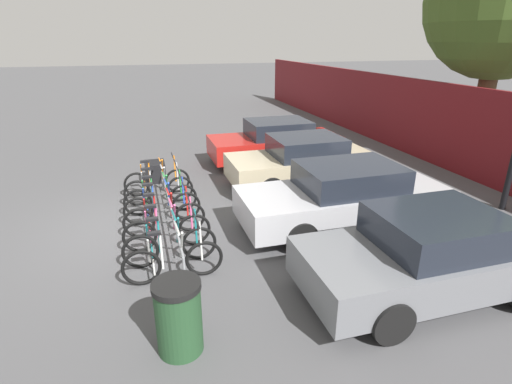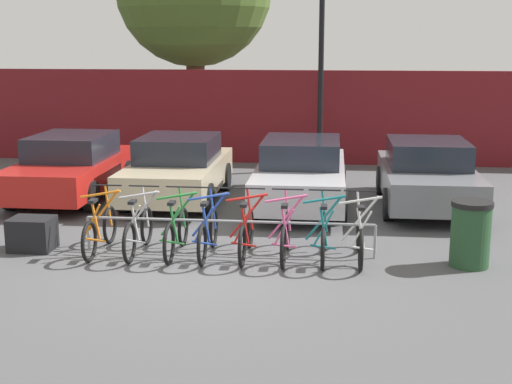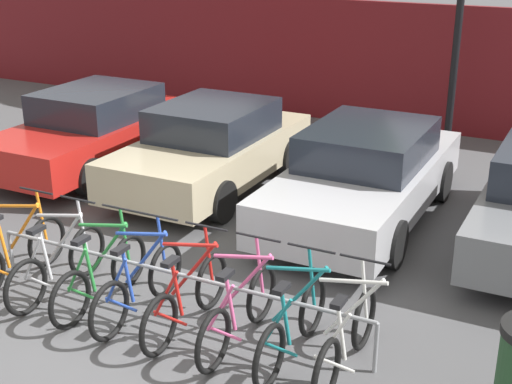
{
  "view_description": "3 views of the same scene",
  "coord_description": "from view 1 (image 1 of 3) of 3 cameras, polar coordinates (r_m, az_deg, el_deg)",
  "views": [
    {
      "loc": [
        8.44,
        0.19,
        3.88
      ],
      "look_at": [
        0.75,
        2.48,
        0.79
      ],
      "focal_mm": 28.0,
      "sensor_mm": 36.0,
      "label": 1
    },
    {
      "loc": [
        1.97,
        -10.41,
        3.45
      ],
      "look_at": [
        0.63,
        1.75,
        0.81
      ],
      "focal_mm": 50.0,
      "sensor_mm": 36.0,
      "label": 2
    },
    {
      "loc": [
        4.29,
        -5.12,
        4.13
      ],
      "look_at": [
        0.75,
        1.88,
        1.15
      ],
      "focal_mm": 50.0,
      "sensor_mm": 36.0,
      "label": 3
    }
  ],
  "objects": [
    {
      "name": "bicycle_white",
      "position": [
        6.98,
        -11.72,
        -9.57
      ],
      "size": [
        0.68,
        1.71,
        1.05
      ],
      "rotation": [
        0.0,
        0.0,
        0.07
      ],
      "color": "black",
      "rests_on": "ground"
    },
    {
      "name": "cargo_crate",
      "position": [
        11.98,
        -14.2,
        2.88
      ],
      "size": [
        0.7,
        0.56,
        0.55
      ],
      "primitive_type": "cube",
      "color": "black",
      "rests_on": "ground"
    },
    {
      "name": "car_grey",
      "position": [
        6.96,
        23.49,
        -8.15
      ],
      "size": [
        1.91,
        4.1,
        1.4
      ],
      "color": "slate",
      "rests_on": "ground"
    },
    {
      "name": "hoarding_wall",
      "position": [
        12.83,
        30.71,
        6.52
      ],
      "size": [
        36.0,
        0.16,
        2.6
      ],
      "primitive_type": "cube",
      "color": "maroon",
      "rests_on": "ground"
    },
    {
      "name": "bicycle_pink",
      "position": [
        8.01,
        -12.55,
        -5.42
      ],
      "size": [
        0.68,
        1.71,
        1.05
      ],
      "rotation": [
        0.0,
        0.0,
        0.05
      ],
      "color": "black",
      "rests_on": "ground"
    },
    {
      "name": "tree_behind_hoarding",
      "position": [
        15.48,
        31.91,
        22.02
      ],
      "size": [
        4.69,
        4.69,
        7.3
      ],
      "color": "brown",
      "rests_on": "ground"
    },
    {
      "name": "bicycle_orange",
      "position": [
        10.84,
        -13.92,
        1.56
      ],
      "size": [
        0.68,
        1.71,
        1.05
      ],
      "rotation": [
        0.0,
        0.0,
        0.01
      ],
      "color": "black",
      "rests_on": "ground"
    },
    {
      "name": "bike_rack",
      "position": [
        8.83,
        -12.17,
        -1.98
      ],
      "size": [
        4.77,
        0.04,
        0.57
      ],
      "color": "gray",
      "rests_on": "ground"
    },
    {
      "name": "trash_bin",
      "position": [
        5.5,
        -10.99,
        -17.09
      ],
      "size": [
        0.63,
        0.63,
        1.03
      ],
      "color": "#234728",
      "rests_on": "ground"
    },
    {
      "name": "bicycle_green",
      "position": [
        9.64,
        -13.45,
        -0.86
      ],
      "size": [
        0.68,
        1.71,
        1.05
      ],
      "rotation": [
        0.0,
        0.0,
        -0.06
      ],
      "color": "black",
      "rests_on": "ground"
    },
    {
      "name": "car_beige",
      "position": [
        11.17,
        6.73,
        4.32
      ],
      "size": [
        1.91,
        4.08,
        1.4
      ],
      "color": "#C1B28E",
      "rests_on": "ground"
    },
    {
      "name": "ground_plane",
      "position": [
        9.29,
        -16.26,
        -4.54
      ],
      "size": [
        120.0,
        120.0,
        0.0
      ],
      "primitive_type": "plane",
      "color": "#4C4C4F"
    },
    {
      "name": "bicycle_silver",
      "position": [
        10.23,
        -13.7,
        0.41
      ],
      "size": [
        0.68,
        1.71,
        1.05
      ],
      "rotation": [
        0.0,
        0.0,
        -0.05
      ],
      "color": "black",
      "rests_on": "ground"
    },
    {
      "name": "bicycle_red",
      "position": [
        8.59,
        -12.91,
        -3.6
      ],
      "size": [
        0.68,
        1.71,
        1.05
      ],
      "rotation": [
        0.0,
        0.0,
        0.06
      ],
      "color": "black",
      "rests_on": "ground"
    },
    {
      "name": "bicycle_teal",
      "position": [
        7.48,
        -12.16,
        -7.41
      ],
      "size": [
        0.68,
        1.71,
        1.05
      ],
      "rotation": [
        0.0,
        0.0,
        0.04
      ],
      "color": "black",
      "rests_on": "ground"
    },
    {
      "name": "car_red",
      "position": [
        13.33,
        2.8,
        7.19
      ],
      "size": [
        1.91,
        4.27,
        1.4
      ],
      "color": "red",
      "rests_on": "ground"
    },
    {
      "name": "bicycle_blue",
      "position": [
        9.16,
        -13.22,
        -2.03
      ],
      "size": [
        0.68,
        1.71,
        1.05
      ],
      "rotation": [
        0.0,
        0.0,
        0.01
      ],
      "color": "black",
      "rests_on": "ground"
    },
    {
      "name": "car_silver",
      "position": [
        8.84,
        12.49,
        -0.61
      ],
      "size": [
        1.91,
        4.51,
        1.4
      ],
      "color": "#B7B7BC",
      "rests_on": "ground"
    }
  ]
}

